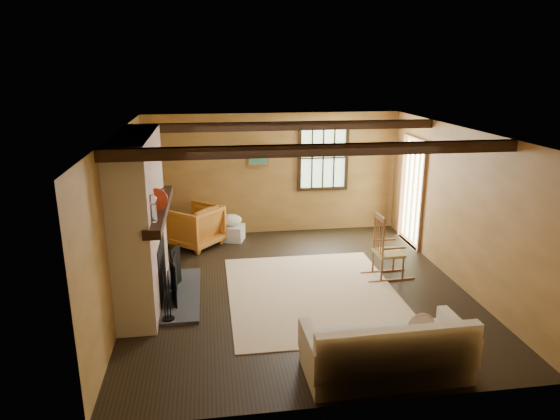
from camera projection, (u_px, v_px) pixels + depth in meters
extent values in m
plane|color=black|center=(297.00, 288.00, 7.63)|extent=(5.50, 5.50, 0.00)
cube|color=#AB753C|center=(273.00, 174.00, 9.90)|extent=(5.00, 0.02, 2.40)
cube|color=#AB753C|center=(350.00, 297.00, 4.68)|extent=(5.00, 0.02, 2.40)
cube|color=#AB753C|center=(122.00, 221.00, 6.95)|extent=(0.02, 5.50, 2.40)
cube|color=#AB753C|center=(458.00, 207.00, 7.64)|extent=(0.02, 5.50, 2.40)
cube|color=silver|center=(299.00, 131.00, 6.95)|extent=(5.00, 5.50, 0.02)
cube|color=black|center=(317.00, 150.00, 5.83)|extent=(5.00, 0.12, 0.14)
cube|color=black|center=(286.00, 126.00, 8.11)|extent=(5.00, 0.12, 0.14)
cube|color=black|center=(323.00, 158.00, 9.93)|extent=(1.02, 0.06, 1.32)
cube|color=#ABCB9B|center=(323.00, 158.00, 9.96)|extent=(0.90, 0.01, 1.20)
cube|color=black|center=(323.00, 158.00, 9.94)|extent=(0.90, 0.03, 0.02)
cube|color=brown|center=(412.00, 192.00, 9.30)|extent=(0.06, 1.00, 2.06)
cube|color=#ABCB9B|center=(413.00, 192.00, 9.31)|extent=(0.01, 0.80, 1.85)
cube|color=brown|center=(258.00, 155.00, 9.72)|extent=(0.42, 0.03, 0.42)
cube|color=#246D63|center=(258.00, 155.00, 9.71)|extent=(0.36, 0.01, 0.36)
cube|color=#9A453B|center=(140.00, 220.00, 6.98)|extent=(0.50, 2.20, 2.40)
cube|color=black|center=(149.00, 269.00, 7.20)|extent=(0.38, 1.00, 0.85)
cube|color=#333438|center=(181.00, 294.00, 7.38)|extent=(0.55, 1.80, 0.05)
cube|color=black|center=(160.00, 209.00, 6.98)|extent=(0.22, 2.30, 0.12)
cube|color=black|center=(173.00, 284.00, 6.95)|extent=(0.09, 0.30, 0.62)
cube|color=black|center=(175.00, 274.00, 7.25)|extent=(0.04, 0.31, 0.62)
cube|color=black|center=(176.00, 266.00, 7.55)|extent=(0.13, 0.29, 0.62)
cylinder|color=black|center=(168.00, 319.00, 6.60)|extent=(0.17, 0.17, 0.02)
cylinder|color=black|center=(164.00, 297.00, 6.47)|extent=(0.01, 0.01, 0.68)
cylinder|color=black|center=(167.00, 296.00, 6.51)|extent=(0.01, 0.01, 0.68)
cylinder|color=black|center=(169.00, 295.00, 6.54)|extent=(0.01, 0.01, 0.68)
cylinder|color=white|center=(153.00, 213.00, 6.18)|extent=(0.10, 0.10, 0.23)
sphere|color=white|center=(152.00, 199.00, 6.13)|extent=(0.12, 0.12, 0.12)
cylinder|color=#B52E14|center=(156.00, 200.00, 6.62)|extent=(0.32, 0.04, 0.31)
cube|color=black|center=(159.00, 201.00, 6.95)|extent=(0.25, 0.19, 0.12)
cylinder|color=black|center=(162.00, 192.00, 7.44)|extent=(0.08, 0.08, 0.10)
cylinder|color=black|center=(162.00, 191.00, 7.54)|extent=(0.07, 0.07, 0.08)
cube|color=#D3B38C|center=(313.00, 293.00, 7.47)|extent=(2.50, 3.00, 0.01)
cube|color=tan|center=(389.00, 253.00, 7.95)|extent=(0.44, 0.45, 0.04)
cube|color=brown|center=(380.00, 218.00, 7.75)|extent=(0.07, 0.42, 0.07)
cylinder|color=brown|center=(403.00, 268.00, 7.87)|extent=(0.03, 0.03, 0.40)
cylinder|color=brown|center=(394.00, 259.00, 8.21)|extent=(0.03, 0.03, 0.40)
cylinder|color=brown|center=(382.00, 270.00, 7.80)|extent=(0.03, 0.03, 0.40)
cylinder|color=brown|center=(373.00, 261.00, 8.14)|extent=(0.03, 0.03, 0.40)
cylinder|color=brown|center=(384.00, 239.00, 7.66)|extent=(0.03, 0.03, 0.67)
cylinder|color=brown|center=(375.00, 231.00, 8.00)|extent=(0.03, 0.03, 0.67)
cylinder|color=brown|center=(381.00, 238.00, 7.75)|extent=(0.02, 0.02, 0.56)
cylinder|color=brown|center=(379.00, 236.00, 7.83)|extent=(0.02, 0.02, 0.56)
cylinder|color=brown|center=(377.00, 234.00, 7.92)|extent=(0.02, 0.02, 0.56)
cube|color=brown|center=(394.00, 248.00, 7.72)|extent=(0.38, 0.06, 0.03)
cube|color=brown|center=(384.00, 240.00, 8.09)|extent=(0.38, 0.06, 0.03)
cube|color=brown|center=(392.00, 280.00, 7.89)|extent=(0.77, 0.08, 0.03)
cube|color=brown|center=(383.00, 271.00, 8.23)|extent=(0.77, 0.08, 0.03)
cube|color=silver|center=(385.00, 357.00, 5.50)|extent=(1.78, 0.83, 0.39)
cube|color=silver|center=(399.00, 350.00, 5.10)|extent=(1.77, 0.17, 0.49)
cube|color=silver|center=(311.00, 350.00, 5.32)|extent=(0.14, 0.80, 0.35)
cube|color=silver|center=(457.00, 336.00, 5.58)|extent=(0.14, 0.80, 0.35)
ellipsoid|color=silver|center=(421.00, 326.00, 5.57)|extent=(0.32, 0.12, 0.32)
cylinder|color=brown|center=(173.00, 235.00, 9.80)|extent=(0.45, 0.14, 0.14)
cylinder|color=brown|center=(180.00, 235.00, 9.82)|extent=(0.45, 0.14, 0.14)
cylinder|color=brown|center=(188.00, 234.00, 9.84)|extent=(0.45, 0.14, 0.14)
cylinder|color=brown|center=(172.00, 229.00, 9.76)|extent=(0.45, 0.14, 0.14)
cylinder|color=brown|center=(180.00, 228.00, 9.78)|extent=(0.45, 0.14, 0.14)
cylinder|color=brown|center=(187.00, 228.00, 9.80)|extent=(0.45, 0.14, 0.14)
cube|color=silver|center=(231.00, 233.00, 9.68)|extent=(0.59, 0.52, 0.30)
ellipsoid|color=silver|center=(230.00, 220.00, 9.61)|extent=(0.49, 0.42, 0.22)
imported|color=#BF6026|center=(195.00, 226.00, 9.32)|extent=(1.19, 1.19, 0.78)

